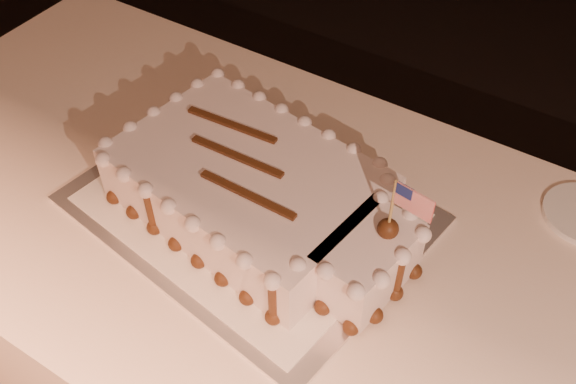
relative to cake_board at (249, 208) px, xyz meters
The scene contains 3 objects.
cake_board is the anchor object (origin of this frame).
doily 0.01m from the cake_board, ahead, with size 0.51×0.39×0.00m, color white.
sheet_cake 0.06m from the cake_board, ahead, with size 0.56×0.37×0.21m.
Camera 1 is at (0.05, 0.01, 1.58)m, focal length 40.00 mm.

